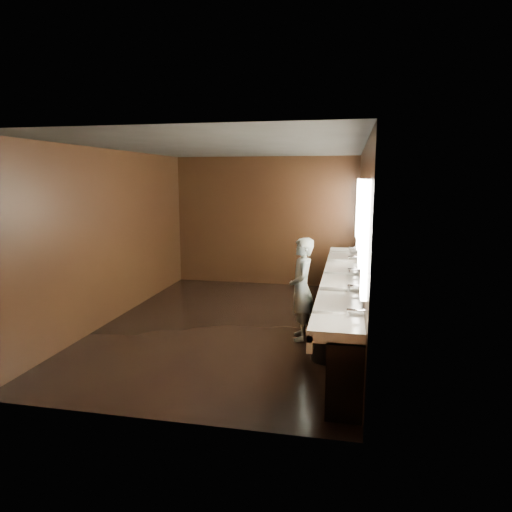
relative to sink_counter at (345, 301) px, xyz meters
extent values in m
plane|color=black|center=(-1.79, 0.00, -0.50)|extent=(6.00, 6.00, 0.00)
cube|color=#2D2D2B|center=(-1.79, 0.00, 2.30)|extent=(4.00, 6.00, 0.02)
cube|color=black|center=(-1.79, 3.00, 0.90)|extent=(4.00, 0.02, 2.80)
cube|color=black|center=(-1.79, -3.00, 0.90)|extent=(4.00, 0.02, 2.80)
cube|color=black|center=(-3.79, 0.00, 0.90)|extent=(0.02, 6.00, 2.80)
cube|color=black|center=(0.21, 0.00, 0.90)|extent=(0.02, 6.00, 2.80)
cube|color=black|center=(0.03, 0.00, -0.09)|extent=(0.36, 5.40, 0.81)
cube|color=white|center=(-0.07, 0.00, 0.35)|extent=(0.55, 5.40, 0.12)
cube|color=white|center=(-0.31, 0.00, 0.27)|extent=(0.06, 5.40, 0.18)
cylinder|color=silver|center=(0.12, -2.20, 0.49)|extent=(0.18, 0.04, 0.04)
cylinder|color=silver|center=(0.12, -1.10, 0.49)|extent=(0.18, 0.04, 0.04)
cylinder|color=silver|center=(0.12, 0.00, 0.49)|extent=(0.18, 0.04, 0.04)
cylinder|color=silver|center=(0.12, 1.10, 0.49)|extent=(0.18, 0.04, 0.04)
cylinder|color=silver|center=(0.12, 2.20, 0.49)|extent=(0.18, 0.04, 0.04)
cube|color=white|center=(0.18, -2.40, 1.25)|extent=(0.06, 0.22, 1.15)
cube|color=white|center=(0.19, -1.60, 1.25)|extent=(0.03, 1.32, 1.15)
cube|color=white|center=(0.18, -0.80, 1.25)|extent=(0.06, 0.23, 1.15)
cube|color=white|center=(0.19, 0.00, 1.25)|extent=(0.03, 1.32, 1.15)
cube|color=white|center=(0.18, 0.80, 1.25)|extent=(0.06, 0.23, 1.15)
cube|color=white|center=(0.19, 1.60, 1.25)|extent=(0.03, 1.32, 1.15)
cube|color=white|center=(0.18, 2.40, 1.25)|extent=(0.06, 0.22, 1.15)
imported|color=#94BADC|center=(-0.63, -0.40, 0.25)|extent=(0.44, 0.60, 1.50)
cylinder|color=black|center=(-0.22, -1.14, -0.19)|extent=(0.52, 0.52, 0.62)
camera|label=1|loc=(0.02, -6.85, 1.84)|focal=32.00mm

